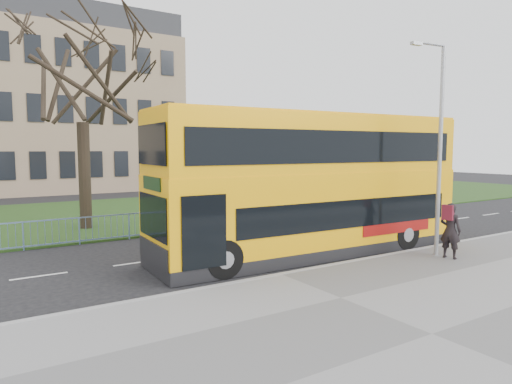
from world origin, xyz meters
The scene contains 9 objects.
ground centered at (0.00, 0.00, 0.00)m, with size 120.00×120.00×0.00m, color black.
pavement centered at (0.00, -6.75, 0.06)m, with size 80.00×10.50×0.12m, color slate.
kerb centered at (0.00, -1.55, 0.07)m, with size 80.00×0.20×0.14m, color gray.
grass_verge centered at (0.00, 14.30, 0.04)m, with size 80.00×15.40×0.08m, color #203A15.
guard_railing centered at (0.00, 6.60, 0.55)m, with size 40.00×0.12×1.10m, color #698ABC, non-canonical shape.
bare_tree centered at (-3.00, 10.00, 5.97)m, with size 8.25×8.25×11.79m, color black, non-canonical shape.
yellow_bus centered at (2.82, 0.39, 2.66)m, with size 11.94×3.26×4.96m.
pedestrian centered at (5.96, -3.04, 1.06)m, with size 0.69×0.45×1.89m, color black.
street_lamp centered at (5.91, -2.49, 4.04)m, with size 1.52×0.30×7.16m.
Camera 1 is at (-7.72, -12.27, 3.82)m, focal length 32.00 mm.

